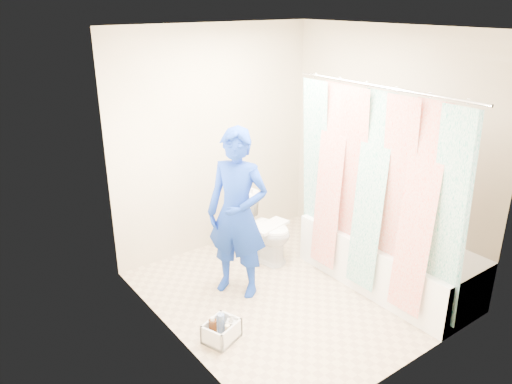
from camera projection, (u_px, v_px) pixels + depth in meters
floor at (292, 292)px, 4.76m from camera, size 2.60×2.60×0.00m
ceiling at (299, 28)px, 3.89m from camera, size 2.40×2.60×0.02m
wall_back at (215, 141)px, 5.30m from camera, size 2.40×0.02×2.40m
wall_front at (421, 224)px, 3.35m from camera, size 2.40×0.02×2.40m
wall_left at (171, 205)px, 3.66m from camera, size 0.02×2.60×2.40m
wall_right at (386, 150)px, 4.99m from camera, size 0.02×2.60×2.40m
bathtub at (388, 259)px, 4.82m from camera, size 0.70×1.75×0.50m
curtain_rod at (381, 87)px, 4.02m from camera, size 0.02×1.90×0.02m
shower_curtain at (371, 194)px, 4.36m from camera, size 0.06×1.75×1.80m
toilet at (262, 228)px, 5.27m from camera, size 0.54×0.75×0.70m
tank_lid at (270, 226)px, 5.18m from camera, size 0.46×0.28×0.03m
tank_internals at (246, 196)px, 5.23m from camera, size 0.17×0.07×0.23m
plumber at (237, 214)px, 4.51m from camera, size 0.63×0.69×1.59m
cleaning_caddy at (222, 331)px, 4.07m from camera, size 0.34×0.31×0.21m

